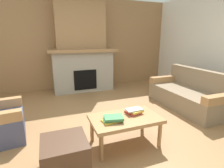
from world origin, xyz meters
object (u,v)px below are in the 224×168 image
at_px(coffee_table, 125,121).
at_px(ottoman, 65,155).
at_px(fireplace, 82,51).
at_px(couch, 189,95).

relative_size(coffee_table, ottoman, 1.92).
bearing_deg(coffee_table, fireplace, 90.00).
relative_size(fireplace, ottoman, 5.19).
bearing_deg(coffee_table, ottoman, -164.70).
xyz_separation_m(couch, coffee_table, (-1.96, -0.80, 0.09)).
bearing_deg(ottoman, couch, 20.12).
xyz_separation_m(couch, ottoman, (-2.85, -1.04, -0.09)).
xyz_separation_m(fireplace, coffee_table, (-0.00, -3.06, -0.79)).
xyz_separation_m(fireplace, ottoman, (-0.89, -3.30, -0.96)).
height_order(couch, ottoman, couch).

